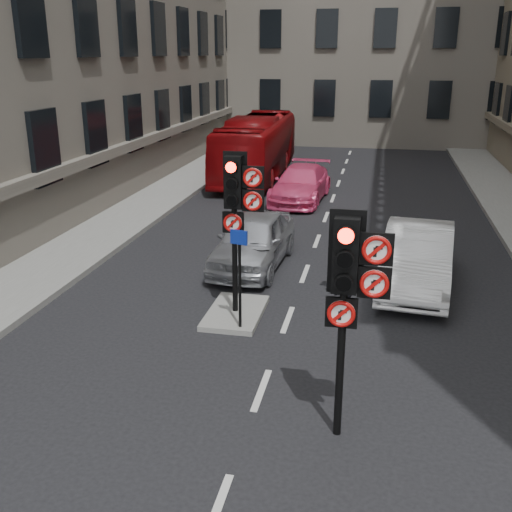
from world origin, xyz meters
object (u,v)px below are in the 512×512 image
at_px(car_silver, 253,240).
at_px(info_sign, 239,265).
at_px(signal_far, 238,199).
at_px(bus_red, 257,147).
at_px(motorcycle, 262,261).
at_px(motorcyclist, 344,261).
at_px(car_white, 417,257).
at_px(car_pink, 301,184).
at_px(signal_near, 351,280).

bearing_deg(car_silver, info_sign, -78.90).
bearing_deg(car_silver, signal_far, -80.55).
height_order(car_silver, bus_red, bus_red).
height_order(bus_red, motorcycle, bus_red).
xyz_separation_m(bus_red, motorcyclist, (5.08, -14.26, -0.52)).
height_order(car_white, info_sign, info_sign).
xyz_separation_m(car_pink, bus_red, (-2.74, 4.58, 0.74)).
height_order(car_pink, bus_red, bus_red).
height_order(car_silver, motorcyclist, motorcyclist).
height_order(car_pink, info_sign, info_sign).
relative_size(car_white, car_pink, 1.00).
bearing_deg(car_white, signal_far, -140.50).
relative_size(signal_near, car_pink, 0.76).
height_order(bus_red, motorcyclist, bus_red).
bearing_deg(car_silver, signal_near, -64.99).
relative_size(signal_far, car_pink, 0.76).
relative_size(car_pink, motorcycle, 3.03).
height_order(bus_red, info_sign, bus_red).
xyz_separation_m(car_pink, info_sign, (0.35, -12.15, 0.83)).
xyz_separation_m(signal_near, signal_far, (-2.60, 4.00, 0.12)).
relative_size(motorcyclist, info_sign, 0.83).
xyz_separation_m(car_white, motorcycle, (-3.94, -0.18, -0.31)).
xyz_separation_m(car_silver, bus_red, (-2.49, 12.54, 0.68)).
height_order(signal_far, info_sign, signal_far).
bearing_deg(motorcycle, bus_red, 98.70).
bearing_deg(car_white, motorcyclist, -144.61).
distance_m(car_white, motorcyclist, 2.06).
bearing_deg(car_pink, signal_far, -85.65).
relative_size(signal_near, motorcycle, 2.30).
relative_size(signal_far, bus_red, 0.35).
xyz_separation_m(signal_far, bus_red, (-2.87, 15.92, -1.28)).
height_order(car_white, bus_red, bus_red).
distance_m(car_silver, car_white, 4.42).
bearing_deg(motorcyclist, motorcycle, -7.46).
relative_size(car_silver, car_pink, 0.92).
height_order(signal_near, car_silver, signal_near).
height_order(signal_far, car_silver, signal_far).
bearing_deg(info_sign, car_white, 56.14).
xyz_separation_m(car_silver, car_white, (4.36, -0.69, 0.04)).
relative_size(signal_far, info_sign, 1.66).
distance_m(car_silver, motorcyclist, 3.10).
xyz_separation_m(car_silver, info_sign, (0.60, -4.19, 0.77)).
bearing_deg(car_pink, bus_red, 124.53).
relative_size(car_pink, info_sign, 2.19).
bearing_deg(signal_near, car_silver, 112.01).
height_order(car_white, motorcycle, car_white).
height_order(signal_near, bus_red, signal_near).
bearing_deg(motorcyclist, info_sign, 65.11).
xyz_separation_m(signal_far, info_sign, (0.21, -0.81, -1.19)).
relative_size(signal_far, motorcyclist, 1.99).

